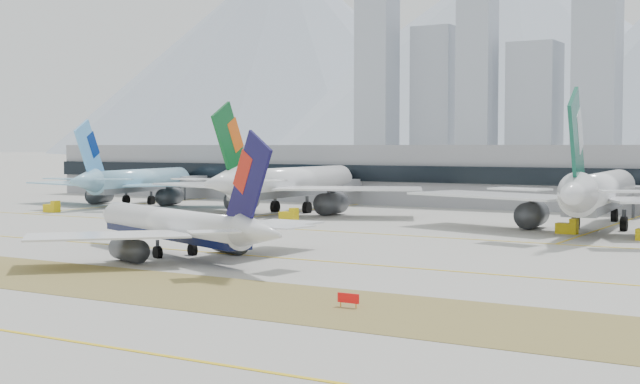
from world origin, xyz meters
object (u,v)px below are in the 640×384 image
Objects in this scene: taxiing_airliner at (178,227)px; widebody_eva at (288,184)px; widebody_korean at (136,182)px; terminal at (528,175)px; widebody_cathay at (599,194)px.

taxiing_airliner is 79.06m from widebody_eva.
widebody_korean is 0.21× the size of terminal.
widebody_eva is at bearing 79.34° from widebody_cathay.
widebody_cathay is at bearing -61.91° from terminal.
terminal is (37.09, 52.92, 1.18)m from widebody_eva.
terminal is (85.04, 49.29, 1.89)m from widebody_korean.
taxiing_airliner is at bearing 144.46° from widebody_cathay.
widebody_korean reaches higher than terminal.
widebody_korean is (-77.83, 76.79, 1.54)m from taxiing_airliner.
widebody_cathay reaches higher than taxiing_airliner.
widebody_cathay is (38.97, 66.57, 2.30)m from taxiing_airliner.
widebody_korean is 98.31m from terminal.
taxiing_airliner is 0.17× the size of terminal.
widebody_cathay is (116.80, -10.22, 0.76)m from widebody_korean.
widebody_cathay is at bearing -106.99° from widebody_korean.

